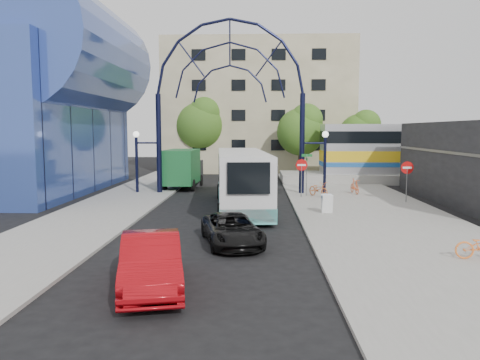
{
  "coord_description": "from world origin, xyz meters",
  "views": [
    {
      "loc": [
        1.89,
        -18.61,
        4.47
      ],
      "look_at": [
        0.99,
        6.0,
        1.85
      ],
      "focal_mm": 35.0,
      "sensor_mm": 36.0,
      "label": 1
    }
  ],
  "objects_px": {
    "sandwich_board": "(327,201)",
    "city_bus": "(242,179)",
    "tree_north_a": "(302,129)",
    "bike_near_a": "(319,189)",
    "green_truck": "(184,169)",
    "black_suv": "(232,229)",
    "train_car": "(469,149)",
    "tree_north_b": "(202,123)",
    "gateway_arch": "(230,71)",
    "bike_near_b": "(355,186)",
    "tree_north_c": "(361,132)",
    "stop_sign": "(302,168)",
    "street_name_sign": "(307,166)",
    "do_not_enter_sign": "(407,172)",
    "red_sedan": "(151,262)"
  },
  "relations": [
    {
      "from": "sandwich_board",
      "to": "city_bus",
      "type": "distance_m",
      "value": 5.15
    },
    {
      "from": "tree_north_a",
      "to": "bike_near_a",
      "type": "height_order",
      "value": "tree_north_a"
    },
    {
      "from": "green_truck",
      "to": "black_suv",
      "type": "relative_size",
      "value": 1.4
    },
    {
      "from": "train_car",
      "to": "tree_north_b",
      "type": "bearing_deg",
      "value": 161.64
    },
    {
      "from": "gateway_arch",
      "to": "bike_near_b",
      "type": "distance_m",
      "value": 11.73
    },
    {
      "from": "tree_north_c",
      "to": "green_truck",
      "type": "xyz_separation_m",
      "value": [
        -15.93,
        -10.55,
        -2.77
      ]
    },
    {
      "from": "tree_north_c",
      "to": "green_truck",
      "type": "relative_size",
      "value": 1.07
    },
    {
      "from": "tree_north_b",
      "to": "green_truck",
      "type": "xyz_separation_m",
      "value": [
        0.07,
        -12.55,
        -3.76
      ]
    },
    {
      "from": "sandwich_board",
      "to": "train_car",
      "type": "bearing_deg",
      "value": 48.05
    },
    {
      "from": "stop_sign",
      "to": "bike_near_b",
      "type": "xyz_separation_m",
      "value": [
        3.84,
        1.74,
        -1.36
      ]
    },
    {
      "from": "gateway_arch",
      "to": "train_car",
      "type": "distance_m",
      "value": 22.27
    },
    {
      "from": "gateway_arch",
      "to": "tree_north_a",
      "type": "bearing_deg",
      "value": 62.83
    },
    {
      "from": "street_name_sign",
      "to": "green_truck",
      "type": "height_order",
      "value": "green_truck"
    },
    {
      "from": "sandwich_board",
      "to": "city_bus",
      "type": "height_order",
      "value": "city_bus"
    },
    {
      "from": "tree_north_b",
      "to": "bike_near_b",
      "type": "relative_size",
      "value": 4.73
    },
    {
      "from": "tree_north_b",
      "to": "tree_north_c",
      "type": "xyz_separation_m",
      "value": [
        16.0,
        -2.0,
        -0.99
      ]
    },
    {
      "from": "do_not_enter_sign",
      "to": "green_truck",
      "type": "distance_m",
      "value": 16.55
    },
    {
      "from": "train_car",
      "to": "green_truck",
      "type": "bearing_deg",
      "value": -169.01
    },
    {
      "from": "gateway_arch",
      "to": "street_name_sign",
      "type": "xyz_separation_m",
      "value": [
        5.2,
        -1.4,
        -6.43
      ]
    },
    {
      "from": "train_car",
      "to": "black_suv",
      "type": "distance_m",
      "value": 29.68
    },
    {
      "from": "bike_near_b",
      "to": "tree_north_b",
      "type": "bearing_deg",
      "value": 120.67
    },
    {
      "from": "bike_near_a",
      "to": "train_car",
      "type": "bearing_deg",
      "value": 4.68
    },
    {
      "from": "black_suv",
      "to": "bike_near_b",
      "type": "height_order",
      "value": "black_suv"
    },
    {
      "from": "train_car",
      "to": "tree_north_c",
      "type": "height_order",
      "value": "tree_north_c"
    },
    {
      "from": "tree_north_b",
      "to": "black_suv",
      "type": "bearing_deg",
      "value": -81.08
    },
    {
      "from": "train_car",
      "to": "bike_near_b",
      "type": "bearing_deg",
      "value": -143.97
    },
    {
      "from": "tree_north_b",
      "to": "green_truck",
      "type": "relative_size",
      "value": 1.32
    },
    {
      "from": "city_bus",
      "to": "tree_north_a",
      "type": "bearing_deg",
      "value": 69.1
    },
    {
      "from": "tree_north_a",
      "to": "red_sedan",
      "type": "height_order",
      "value": "tree_north_a"
    },
    {
      "from": "stop_sign",
      "to": "street_name_sign",
      "type": "relative_size",
      "value": 0.89
    },
    {
      "from": "green_truck",
      "to": "bike_near_b",
      "type": "distance_m",
      "value": 13.01
    },
    {
      "from": "stop_sign",
      "to": "black_suv",
      "type": "height_order",
      "value": "stop_sign"
    },
    {
      "from": "do_not_enter_sign",
      "to": "street_name_sign",
      "type": "bearing_deg",
      "value": 155.84
    },
    {
      "from": "sandwich_board",
      "to": "bike_near_a",
      "type": "xyz_separation_m",
      "value": [
        0.35,
        6.14,
        -0.12
      ]
    },
    {
      "from": "black_suv",
      "to": "bike_near_b",
      "type": "relative_size",
      "value": 2.57
    },
    {
      "from": "tree_north_c",
      "to": "tree_north_b",
      "type": "bearing_deg",
      "value": 172.88
    },
    {
      "from": "gateway_arch",
      "to": "sandwich_board",
      "type": "bearing_deg",
      "value": -55.09
    },
    {
      "from": "city_bus",
      "to": "bike_near_b",
      "type": "height_order",
      "value": "city_bus"
    },
    {
      "from": "street_name_sign",
      "to": "train_car",
      "type": "height_order",
      "value": "train_car"
    },
    {
      "from": "red_sedan",
      "to": "train_car",
      "type": "bearing_deg",
      "value": 40.22
    },
    {
      "from": "train_car",
      "to": "tree_north_a",
      "type": "relative_size",
      "value": 3.59
    },
    {
      "from": "train_car",
      "to": "black_suv",
      "type": "relative_size",
      "value": 5.77
    },
    {
      "from": "black_suv",
      "to": "tree_north_c",
      "type": "bearing_deg",
      "value": 54.95
    },
    {
      "from": "gateway_arch",
      "to": "train_car",
      "type": "height_order",
      "value": "gateway_arch"
    },
    {
      "from": "stop_sign",
      "to": "tree_north_c",
      "type": "height_order",
      "value": "tree_north_c"
    },
    {
      "from": "train_car",
      "to": "tree_north_b",
      "type": "xyz_separation_m",
      "value": [
        -23.88,
        7.93,
        2.37
      ]
    },
    {
      "from": "gateway_arch",
      "to": "do_not_enter_sign",
      "type": "bearing_deg",
      "value": -19.99
    },
    {
      "from": "city_bus",
      "to": "red_sedan",
      "type": "relative_size",
      "value": 2.58
    },
    {
      "from": "gateway_arch",
      "to": "sandwich_board",
      "type": "relative_size",
      "value": 13.8
    },
    {
      "from": "city_bus",
      "to": "train_car",
      "type": "bearing_deg",
      "value": 31.31
    }
  ]
}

